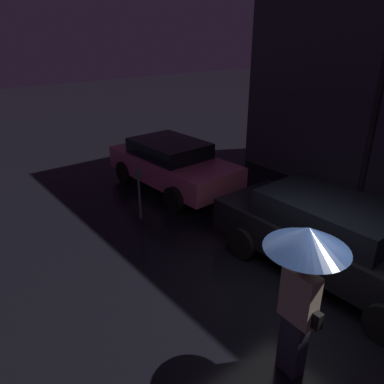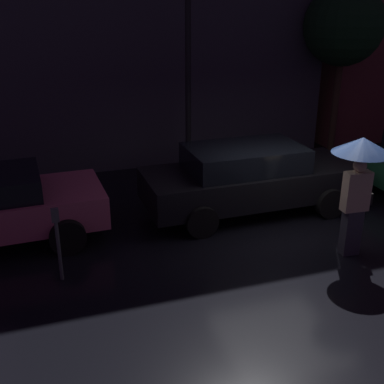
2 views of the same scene
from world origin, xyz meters
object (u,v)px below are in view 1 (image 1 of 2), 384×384
(street_lamp_near, at_px, (383,74))
(pedestrian_with_umbrella, at_px, (304,266))
(parking_meter, at_px, (139,189))
(parked_car_black, at_px, (333,237))
(parked_car_pink, at_px, (172,164))

(street_lamp_near, bearing_deg, pedestrian_with_umbrella, -69.98)
(pedestrian_with_umbrella, bearing_deg, parking_meter, 175.26)
(pedestrian_with_umbrella, bearing_deg, parked_car_black, 115.35)
(parked_car_pink, xyz_separation_m, parking_meter, (1.11, -1.77, 0.05))
(parking_meter, bearing_deg, parked_car_black, 21.34)
(pedestrian_with_umbrella, xyz_separation_m, street_lamp_near, (-1.64, 4.51, 1.78))
(pedestrian_with_umbrella, height_order, parking_meter, pedestrian_with_umbrella)
(parked_car_black, xyz_separation_m, parking_meter, (-4.15, -1.62, 0.02))
(pedestrian_with_umbrella, bearing_deg, parked_car_pink, 161.51)
(pedestrian_with_umbrella, xyz_separation_m, parking_meter, (-5.09, 0.74, -0.88))
(pedestrian_with_umbrella, height_order, street_lamp_near, street_lamp_near)
(parked_car_pink, distance_m, parked_car_black, 5.26)
(parked_car_black, height_order, parking_meter, parked_car_black)
(parked_car_pink, bearing_deg, street_lamp_near, 21.77)
(parked_car_pink, relative_size, parking_meter, 3.21)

